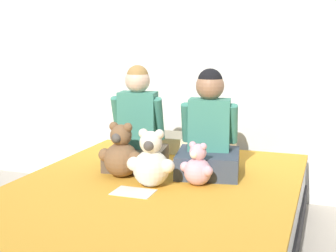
{
  "coord_description": "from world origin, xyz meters",
  "views": [
    {
      "loc": [
        0.88,
        -2.23,
        1.16
      ],
      "look_at": [
        0.0,
        0.29,
        0.67
      ],
      "focal_mm": 50.0,
      "sensor_mm": 36.0,
      "label": 1
    }
  ],
  "objects_px": {
    "child_on_left": "(137,129)",
    "teddy_bear_held_by_left_child": "(121,154)",
    "child_on_right": "(209,134)",
    "pillow_at_headboard": "(194,144)",
    "teddy_bear_between_children": "(151,163)",
    "sign_card": "(133,192)",
    "bed": "(151,221)",
    "teddy_bear_held_by_right_child": "(198,167)"
  },
  "relations": [
    {
      "from": "teddy_bear_between_children",
      "to": "child_on_left",
      "type": "bearing_deg",
      "value": 117.96
    },
    {
      "from": "bed",
      "to": "teddy_bear_between_children",
      "type": "xyz_separation_m",
      "value": [
        0.0,
        0.01,
        0.33
      ]
    },
    {
      "from": "teddy_bear_between_children",
      "to": "teddy_bear_held_by_left_child",
      "type": "bearing_deg",
      "value": 149.52
    },
    {
      "from": "child_on_left",
      "to": "child_on_right",
      "type": "bearing_deg",
      "value": -8.45
    },
    {
      "from": "child_on_left",
      "to": "teddy_bear_held_by_left_child",
      "type": "xyz_separation_m",
      "value": [
        0.0,
        -0.25,
        -0.1
      ]
    },
    {
      "from": "child_on_right",
      "to": "teddy_bear_held_by_right_child",
      "type": "height_order",
      "value": "child_on_right"
    },
    {
      "from": "child_on_left",
      "to": "child_on_right",
      "type": "distance_m",
      "value": 0.45
    },
    {
      "from": "bed",
      "to": "teddy_bear_held_by_right_child",
      "type": "bearing_deg",
      "value": 26.06
    },
    {
      "from": "bed",
      "to": "sign_card",
      "type": "height_order",
      "value": "sign_card"
    },
    {
      "from": "child_on_left",
      "to": "teddy_bear_held_by_left_child",
      "type": "height_order",
      "value": "child_on_left"
    },
    {
      "from": "child_on_left",
      "to": "teddy_bear_held_by_left_child",
      "type": "bearing_deg",
      "value": -97.33
    },
    {
      "from": "child_on_right",
      "to": "pillow_at_headboard",
      "type": "distance_m",
      "value": 0.56
    },
    {
      "from": "bed",
      "to": "teddy_bear_held_by_right_child",
      "type": "relative_size",
      "value": 8.59
    },
    {
      "from": "bed",
      "to": "teddy_bear_held_by_right_child",
      "type": "height_order",
      "value": "teddy_bear_held_by_right_child"
    },
    {
      "from": "teddy_bear_held_by_right_child",
      "to": "teddy_bear_held_by_left_child",
      "type": "bearing_deg",
      "value": -164.14
    },
    {
      "from": "teddy_bear_between_children",
      "to": "sign_card",
      "type": "height_order",
      "value": "teddy_bear_between_children"
    },
    {
      "from": "child_on_right",
      "to": "pillow_at_headboard",
      "type": "relative_size",
      "value": 1.14
    },
    {
      "from": "bed",
      "to": "teddy_bear_held_by_right_child",
      "type": "xyz_separation_m",
      "value": [
        0.23,
        0.11,
        0.29
      ]
    },
    {
      "from": "bed",
      "to": "pillow_at_headboard",
      "type": "distance_m",
      "value": 0.89
    },
    {
      "from": "teddy_bear_held_by_left_child",
      "to": "pillow_at_headboard",
      "type": "relative_size",
      "value": 0.59
    },
    {
      "from": "pillow_at_headboard",
      "to": "bed",
      "type": "bearing_deg",
      "value": -90.0
    },
    {
      "from": "teddy_bear_held_by_right_child",
      "to": "pillow_at_headboard",
      "type": "distance_m",
      "value": 0.77
    },
    {
      "from": "teddy_bear_between_children",
      "to": "sign_card",
      "type": "distance_m",
      "value": 0.19
    },
    {
      "from": "child_on_right",
      "to": "pillow_at_headboard",
      "type": "height_order",
      "value": "child_on_right"
    },
    {
      "from": "child_on_right",
      "to": "pillow_at_headboard",
      "type": "bearing_deg",
      "value": 105.18
    },
    {
      "from": "teddy_bear_held_by_left_child",
      "to": "teddy_bear_held_by_right_child",
      "type": "relative_size",
      "value": 1.33
    },
    {
      "from": "bed",
      "to": "child_on_left",
      "type": "bearing_deg",
      "value": 121.86
    },
    {
      "from": "teddy_bear_held_by_left_child",
      "to": "teddy_bear_between_children",
      "type": "xyz_separation_m",
      "value": [
        0.23,
        -0.11,
        -0.0
      ]
    },
    {
      "from": "child_on_right",
      "to": "teddy_bear_between_children",
      "type": "bearing_deg",
      "value": -131.71
    },
    {
      "from": "sign_card",
      "to": "bed",
      "type": "bearing_deg",
      "value": 68.18
    },
    {
      "from": "child_on_right",
      "to": "sign_card",
      "type": "relative_size",
      "value": 2.91
    },
    {
      "from": "teddy_bear_held_by_left_child",
      "to": "sign_card",
      "type": "xyz_separation_m",
      "value": [
        0.18,
        -0.24,
        -0.13
      ]
    },
    {
      "from": "bed",
      "to": "pillow_at_headboard",
      "type": "relative_size",
      "value": 3.79
    },
    {
      "from": "bed",
      "to": "sign_card",
      "type": "bearing_deg",
      "value": -111.82
    },
    {
      "from": "teddy_bear_between_children",
      "to": "pillow_at_headboard",
      "type": "xyz_separation_m",
      "value": [
        -0.0,
        0.84,
        -0.08
      ]
    },
    {
      "from": "teddy_bear_held_by_right_child",
      "to": "sign_card",
      "type": "height_order",
      "value": "teddy_bear_held_by_right_child"
    },
    {
      "from": "child_on_left",
      "to": "pillow_at_headboard",
      "type": "height_order",
      "value": "child_on_left"
    },
    {
      "from": "teddy_bear_held_by_right_child",
      "to": "pillow_at_headboard",
      "type": "relative_size",
      "value": 0.44
    },
    {
      "from": "child_on_right",
      "to": "teddy_bear_held_by_left_child",
      "type": "distance_m",
      "value": 0.52
    },
    {
      "from": "teddy_bear_held_by_left_child",
      "to": "sign_card",
      "type": "relative_size",
      "value": 1.51
    },
    {
      "from": "teddy_bear_held_by_right_child",
      "to": "sign_card",
      "type": "distance_m",
      "value": 0.37
    },
    {
      "from": "child_on_right",
      "to": "sign_card",
      "type": "xyz_separation_m",
      "value": [
        -0.27,
        -0.48,
        -0.23
      ]
    }
  ]
}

